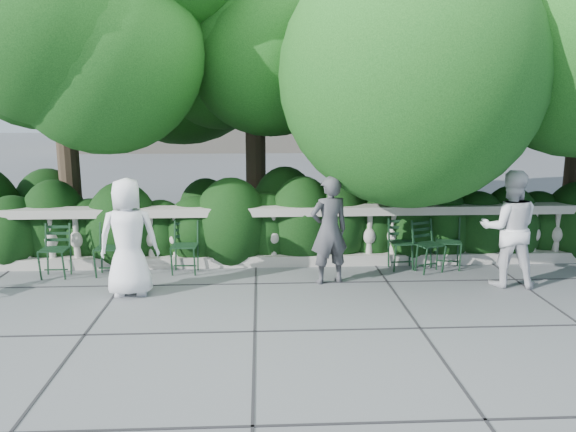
{
  "coord_description": "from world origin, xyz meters",
  "views": [
    {
      "loc": [
        -0.41,
        -7.29,
        2.68
      ],
      "look_at": [
        0.0,
        1.0,
        1.0
      ],
      "focal_mm": 35.0,
      "sensor_mm": 36.0,
      "label": 1
    }
  ],
  "objects_px": {
    "chair_e": "(448,270)",
    "person_casual_man": "(509,229)",
    "chair_b": "(108,278)",
    "person_woman_grey": "(329,230)",
    "chair_a": "(53,280)",
    "chair_c": "(184,276)",
    "chair_f": "(433,274)",
    "chair_d": "(405,271)",
    "person_businessman": "(128,237)"
  },
  "relations": [
    {
      "from": "chair_e",
      "to": "person_casual_man",
      "type": "distance_m",
      "value": 1.31
    },
    {
      "from": "chair_b",
      "to": "person_woman_grey",
      "type": "height_order",
      "value": "person_woman_grey"
    },
    {
      "from": "chair_a",
      "to": "person_casual_man",
      "type": "xyz_separation_m",
      "value": [
        6.85,
        -0.58,
        0.86
      ]
    },
    {
      "from": "chair_c",
      "to": "chair_e",
      "type": "relative_size",
      "value": 1.0
    },
    {
      "from": "chair_e",
      "to": "person_casual_man",
      "type": "height_order",
      "value": "person_casual_man"
    },
    {
      "from": "chair_b",
      "to": "chair_e",
      "type": "bearing_deg",
      "value": 3.53
    },
    {
      "from": "chair_e",
      "to": "chair_f",
      "type": "bearing_deg",
      "value": -136.63
    },
    {
      "from": "chair_a",
      "to": "chair_b",
      "type": "height_order",
      "value": "same"
    },
    {
      "from": "chair_d",
      "to": "person_casual_man",
      "type": "height_order",
      "value": "person_casual_man"
    },
    {
      "from": "chair_e",
      "to": "chair_f",
      "type": "height_order",
      "value": "same"
    },
    {
      "from": "chair_b",
      "to": "person_casual_man",
      "type": "distance_m",
      "value": 6.13
    },
    {
      "from": "chair_c",
      "to": "chair_f",
      "type": "bearing_deg",
      "value": 1.36
    },
    {
      "from": "chair_c",
      "to": "chair_d",
      "type": "xyz_separation_m",
      "value": [
        3.54,
        0.04,
        0.0
      ]
    },
    {
      "from": "chair_b",
      "to": "chair_c",
      "type": "height_order",
      "value": "same"
    },
    {
      "from": "chair_c",
      "to": "chair_d",
      "type": "height_order",
      "value": "same"
    },
    {
      "from": "chair_f",
      "to": "chair_e",
      "type": "bearing_deg",
      "value": 9.15
    },
    {
      "from": "chair_f",
      "to": "person_woman_grey",
      "type": "distance_m",
      "value": 1.93
    },
    {
      "from": "chair_b",
      "to": "person_woman_grey",
      "type": "distance_m",
      "value": 3.52
    },
    {
      "from": "chair_e",
      "to": "chair_d",
      "type": "bearing_deg",
      "value": -165.38
    },
    {
      "from": "chair_d",
      "to": "chair_f",
      "type": "distance_m",
      "value": 0.45
    },
    {
      "from": "chair_d",
      "to": "person_businessman",
      "type": "xyz_separation_m",
      "value": [
        -4.17,
        -0.9,
        0.84
      ]
    },
    {
      "from": "chair_a",
      "to": "chair_b",
      "type": "relative_size",
      "value": 1.0
    },
    {
      "from": "chair_d",
      "to": "chair_f",
      "type": "height_order",
      "value": "same"
    },
    {
      "from": "chair_f",
      "to": "person_businessman",
      "type": "xyz_separation_m",
      "value": [
        -4.59,
        -0.75,
        0.84
      ]
    },
    {
      "from": "chair_a",
      "to": "chair_d",
      "type": "height_order",
      "value": "same"
    },
    {
      "from": "person_businessman",
      "to": "chair_f",
      "type": "bearing_deg",
      "value": -174.71
    },
    {
      "from": "chair_c",
      "to": "person_casual_man",
      "type": "relative_size",
      "value": 0.49
    },
    {
      "from": "person_woman_grey",
      "to": "person_casual_man",
      "type": "height_order",
      "value": "person_casual_man"
    },
    {
      "from": "chair_c",
      "to": "chair_d",
      "type": "bearing_deg",
      "value": 3.67
    },
    {
      "from": "chair_a",
      "to": "person_businessman",
      "type": "xyz_separation_m",
      "value": [
        1.35,
        -0.74,
        0.84
      ]
    },
    {
      "from": "chair_b",
      "to": "person_businessman",
      "type": "relative_size",
      "value": 0.5
    },
    {
      "from": "chair_b",
      "to": "chair_d",
      "type": "xyz_separation_m",
      "value": [
        4.71,
        0.12,
        0.0
      ]
    },
    {
      "from": "person_businessman",
      "to": "person_woman_grey",
      "type": "relative_size",
      "value": 1.03
    },
    {
      "from": "chair_a",
      "to": "chair_d",
      "type": "relative_size",
      "value": 1.0
    },
    {
      "from": "chair_b",
      "to": "chair_f",
      "type": "bearing_deg",
      "value": 1.71
    },
    {
      "from": "person_woman_grey",
      "to": "person_casual_man",
      "type": "distance_m",
      "value": 2.64
    },
    {
      "from": "chair_d",
      "to": "chair_e",
      "type": "bearing_deg",
      "value": -3.12
    },
    {
      "from": "chair_c",
      "to": "person_woman_grey",
      "type": "bearing_deg",
      "value": -8.49
    },
    {
      "from": "chair_a",
      "to": "person_woman_grey",
      "type": "height_order",
      "value": "person_woman_grey"
    },
    {
      "from": "chair_e",
      "to": "person_businessman",
      "type": "bearing_deg",
      "value": -155.97
    },
    {
      "from": "chair_f",
      "to": "chair_d",
      "type": "bearing_deg",
      "value": 138.92
    },
    {
      "from": "chair_c",
      "to": "chair_d",
      "type": "relative_size",
      "value": 1.0
    },
    {
      "from": "chair_a",
      "to": "person_businessman",
      "type": "distance_m",
      "value": 1.75
    },
    {
      "from": "chair_b",
      "to": "person_businessman",
      "type": "xyz_separation_m",
      "value": [
        0.54,
        -0.79,
        0.84
      ]
    },
    {
      "from": "chair_e",
      "to": "person_woman_grey",
      "type": "distance_m",
      "value": 2.23
    },
    {
      "from": "chair_e",
      "to": "person_businessman",
      "type": "relative_size",
      "value": 0.5
    },
    {
      "from": "person_woman_grey",
      "to": "chair_e",
      "type": "bearing_deg",
      "value": 177.76
    },
    {
      "from": "person_casual_man",
      "to": "chair_d",
      "type": "bearing_deg",
      "value": -17.67
    },
    {
      "from": "chair_a",
      "to": "person_businessman",
      "type": "relative_size",
      "value": 0.5
    },
    {
      "from": "person_woman_grey",
      "to": "chair_d",
      "type": "bearing_deg",
      "value": -175.6
    }
  ]
}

